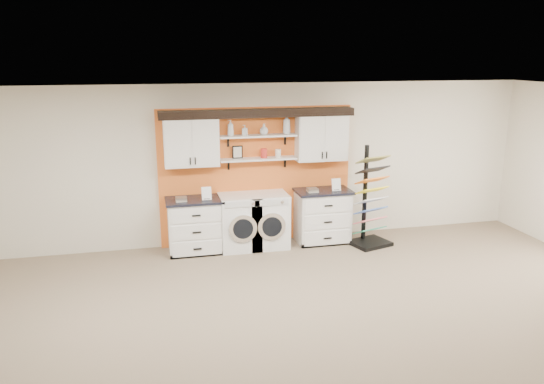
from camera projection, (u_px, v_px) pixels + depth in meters
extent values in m
plane|color=#806E56|center=(329.00, 357.00, 5.89)|extent=(10.00, 10.00, 0.00)
plane|color=white|center=(336.00, 103.00, 5.18)|extent=(10.00, 10.00, 0.00)
plane|color=beige|center=(256.00, 164.00, 9.30)|extent=(10.00, 0.00, 10.00)
cube|color=orange|center=(256.00, 176.00, 9.32)|extent=(3.40, 0.07, 2.40)
cube|color=white|center=(191.00, 141.00, 8.75)|extent=(0.90, 0.34, 0.84)
cube|color=white|center=(178.00, 143.00, 8.53)|extent=(0.42, 0.01, 0.78)
cube|color=white|center=(206.00, 142.00, 8.63)|extent=(0.42, 0.01, 0.78)
cube|color=white|center=(321.00, 136.00, 9.24)|extent=(0.90, 0.34, 0.84)
cube|color=white|center=(312.00, 138.00, 9.03)|extent=(0.42, 0.01, 0.78)
cube|color=white|center=(337.00, 137.00, 9.13)|extent=(0.42, 0.01, 0.78)
cube|color=white|center=(258.00, 159.00, 9.08)|extent=(1.32, 0.28, 0.03)
cube|color=white|center=(258.00, 136.00, 8.98)|extent=(1.32, 0.28, 0.03)
cube|color=black|center=(258.00, 112.00, 8.90)|extent=(3.30, 0.40, 0.10)
cube|color=black|center=(260.00, 117.00, 8.74)|extent=(3.30, 0.04, 0.04)
cube|color=black|center=(237.00, 152.00, 9.02)|extent=(0.18, 0.02, 0.22)
cube|color=beige|center=(238.00, 152.00, 9.01)|extent=(0.14, 0.01, 0.18)
cylinder|color=red|center=(264.00, 153.00, 9.08)|extent=(0.11, 0.11, 0.16)
cylinder|color=silver|center=(278.00, 153.00, 9.14)|extent=(0.10, 0.10, 0.14)
cube|color=white|center=(195.00, 226.00, 8.96)|extent=(0.89, 0.60, 0.89)
cube|color=black|center=(197.00, 255.00, 8.81)|extent=(0.89, 0.06, 0.07)
cube|color=black|center=(194.00, 200.00, 8.85)|extent=(0.95, 0.66, 0.04)
cube|color=white|center=(196.00, 215.00, 8.60)|extent=(0.81, 0.02, 0.25)
cube|color=white|center=(197.00, 232.00, 8.68)|extent=(0.81, 0.02, 0.25)
cube|color=white|center=(197.00, 249.00, 8.75)|extent=(0.81, 0.02, 0.25)
cube|color=white|center=(322.00, 217.00, 9.46)|extent=(0.91, 0.60, 0.91)
cube|color=black|center=(326.00, 244.00, 9.31)|extent=(0.91, 0.06, 0.07)
cube|color=black|center=(323.00, 191.00, 9.34)|extent=(0.98, 0.66, 0.04)
cube|color=white|center=(328.00, 205.00, 9.10)|extent=(0.83, 0.02, 0.25)
cube|color=white|center=(328.00, 222.00, 9.17)|extent=(0.83, 0.02, 0.25)
cube|color=white|center=(327.00, 238.00, 9.25)|extent=(0.83, 0.02, 0.25)
cube|color=white|center=(239.00, 222.00, 9.12)|extent=(0.68, 0.66, 0.95)
cube|color=silver|center=(242.00, 204.00, 8.71)|extent=(0.58, 0.02, 0.10)
cylinder|color=silver|center=(243.00, 228.00, 8.81)|extent=(0.48, 0.05, 0.48)
cylinder|color=black|center=(243.00, 229.00, 8.79)|extent=(0.34, 0.03, 0.34)
cube|color=white|center=(267.00, 220.00, 9.23)|extent=(0.68, 0.66, 0.95)
cube|color=silver|center=(272.00, 202.00, 8.82)|extent=(0.58, 0.02, 0.10)
cylinder|color=silver|center=(272.00, 226.00, 8.92)|extent=(0.48, 0.05, 0.48)
cylinder|color=black|center=(272.00, 227.00, 8.90)|extent=(0.34, 0.03, 0.34)
cube|color=black|center=(370.00, 243.00, 9.38)|extent=(0.77, 0.70, 0.06)
cube|color=black|center=(365.00, 193.00, 9.32)|extent=(0.07, 0.07, 1.71)
cube|color=#258865|center=(370.00, 230.00, 9.34)|extent=(0.60, 0.44, 0.15)
cube|color=#F36C76|center=(370.00, 220.00, 9.29)|extent=(0.60, 0.44, 0.15)
cube|color=#355CBA|center=(371.00, 210.00, 9.25)|extent=(0.60, 0.44, 0.15)
cube|color=silver|center=(371.00, 200.00, 9.20)|extent=(0.60, 0.44, 0.15)
cube|color=yellow|center=(372.00, 190.00, 9.15)|extent=(0.60, 0.44, 0.15)
cube|color=orange|center=(372.00, 180.00, 9.11)|extent=(0.60, 0.44, 0.15)
cube|color=black|center=(373.00, 170.00, 9.06)|extent=(0.60, 0.44, 0.15)
cube|color=olive|center=(373.00, 159.00, 9.02)|extent=(0.60, 0.44, 0.15)
imported|color=silver|center=(231.00, 128.00, 8.84)|extent=(0.12, 0.12, 0.27)
imported|color=silver|center=(245.00, 130.00, 8.91)|extent=(0.11, 0.10, 0.18)
imported|color=silver|center=(264.00, 129.00, 8.98)|extent=(0.20, 0.20, 0.19)
imported|color=silver|center=(287.00, 124.00, 9.05)|extent=(0.18, 0.18, 0.34)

